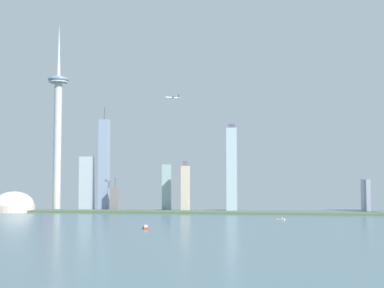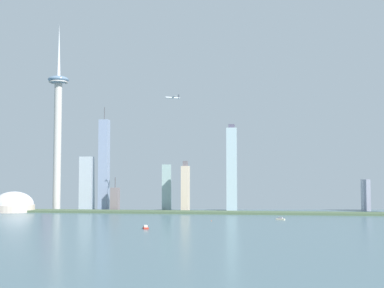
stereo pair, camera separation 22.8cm
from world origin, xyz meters
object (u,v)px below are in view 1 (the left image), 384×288
(observation_tower, at_px, (58,118))
(skyscraper_0, at_px, (168,187))
(skyscraper_7, at_px, (26,197))
(boat_0, at_px, (146,227))
(skyscraper_8, at_px, (366,195))
(airplane, at_px, (173,98))
(skyscraper_5, at_px, (115,199))
(skyscraper_1, at_px, (87,183))
(stadium_dome, at_px, (13,205))
(skyscraper_3, at_px, (50,179))
(skyscraper_4, at_px, (232,169))
(skyscraper_2, at_px, (185,188))
(skyscraper_9, at_px, (104,165))
(channel_buoy_0, at_px, (211,221))
(boat_2, at_px, (281,219))

(observation_tower, distance_m, skyscraper_0, 249.52)
(skyscraper_7, bearing_deg, boat_0, -48.14)
(skyscraper_7, height_order, skyscraper_8, skyscraper_8)
(airplane, bearing_deg, skyscraper_8, 175.48)
(skyscraper_8, bearing_deg, skyscraper_0, -177.79)
(skyscraper_5, bearing_deg, skyscraper_7, 161.00)
(skyscraper_1, relative_size, skyscraper_5, 1.63)
(stadium_dome, xyz_separation_m, skyscraper_7, (-28.43, 112.56, 11.00))
(observation_tower, relative_size, skyscraper_3, 3.09)
(skyscraper_3, height_order, skyscraper_4, skyscraper_4)
(skyscraper_5, bearing_deg, boat_0, -67.43)
(observation_tower, bearing_deg, airplane, -22.57)
(skyscraper_2, xyz_separation_m, skyscraper_9, (-158.99, 8.42, 43.17))
(skyscraper_2, bearing_deg, skyscraper_0, 130.21)
(skyscraper_5, xyz_separation_m, channel_buoy_0, (196.83, -184.52, -21.06))
(skyscraper_4, relative_size, boat_0, 9.41)
(skyscraper_2, bearing_deg, airplane, -93.20)
(skyscraper_7, height_order, skyscraper_9, skyscraper_9)
(skyscraper_9, bearing_deg, skyscraper_1, 172.80)
(skyscraper_0, height_order, boat_2, skyscraper_0)
(skyscraper_0, xyz_separation_m, skyscraper_5, (-88.50, -61.54, -21.89))
(stadium_dome, bearing_deg, boat_0, -40.37)
(skyscraper_8, height_order, channel_buoy_0, skyscraper_8)
(observation_tower, bearing_deg, skyscraper_7, 143.18)
(skyscraper_1, height_order, boat_2, skyscraper_1)
(boat_0, bearing_deg, skyscraper_2, -18.69)
(skyscraper_0, bearing_deg, airplane, -77.13)
(skyscraper_1, bearing_deg, boat_2, -25.96)
(skyscraper_5, bearing_deg, airplane, -38.06)
(boat_0, relative_size, airplane, 0.72)
(observation_tower, relative_size, skyscraper_8, 6.11)
(skyscraper_1, bearing_deg, skyscraper_5, -20.94)
(skyscraper_3, height_order, boat_0, skyscraper_3)
(skyscraper_3, xyz_separation_m, airplane, (280.65, -164.58, 137.91))
(skyscraper_3, bearing_deg, observation_tower, -57.69)
(skyscraper_0, bearing_deg, skyscraper_3, 178.76)
(skyscraper_1, xyz_separation_m, skyscraper_9, (35.04, -4.43, 35.58))
(stadium_dome, distance_m, boat_0, 398.84)
(stadium_dome, height_order, boat_2, stadium_dome)
(skyscraper_4, bearing_deg, stadium_dome, -169.32)
(observation_tower, xyz_separation_m, boat_2, (412.59, -153.45, -174.17))
(skyscraper_2, xyz_separation_m, airplane, (-6.10, -109.04, 152.46))
(stadium_dome, xyz_separation_m, skyscraper_4, (395.50, 74.60, 67.81))
(stadium_dome, distance_m, skyscraper_7, 116.61)
(skyscraper_9, distance_m, boat_2, 377.95)
(observation_tower, bearing_deg, skyscraper_9, 11.66)
(skyscraper_4, bearing_deg, channel_buoy_0, -95.04)
(skyscraper_1, xyz_separation_m, boat_0, (187.40, -323.35, -49.62))
(channel_buoy_0, bearing_deg, skyscraper_3, 144.52)
(skyscraper_4, xyz_separation_m, boat_2, (81.85, -185.25, -77.62))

